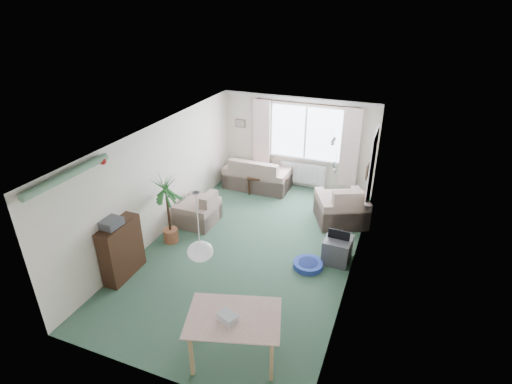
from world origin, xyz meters
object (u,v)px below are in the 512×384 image
(coffee_table, at_px, (267,183))
(pet_bed, at_px, (308,265))
(armchair_left, at_px, (197,207))
(tv_cube, at_px, (337,250))
(sofa, at_px, (258,173))
(armchair_corner, at_px, (342,203))
(houseplant, at_px, (168,209))
(dining_table, at_px, (235,338))
(bookshelf, at_px, (122,250))

(coffee_table, distance_m, pet_bed, 3.35)
(armchair_left, bearing_deg, tv_cube, 85.15)
(armchair_left, bearing_deg, sofa, 165.43)
(armchair_corner, height_order, tv_cube, armchair_corner)
(coffee_table, xyz_separation_m, pet_bed, (1.84, -2.80, -0.17))
(tv_cube, bearing_deg, houseplant, -167.29)
(sofa, relative_size, armchair_left, 1.97)
(armchair_corner, distance_m, pet_bed, 2.00)
(dining_table, bearing_deg, armchair_corner, 81.26)
(coffee_table, relative_size, dining_table, 0.87)
(armchair_corner, xyz_separation_m, bookshelf, (-3.32, -3.38, 0.07))
(dining_table, bearing_deg, tv_cube, 72.43)
(coffee_table, bearing_deg, pet_bed, -56.63)
(houseplant, xyz_separation_m, tv_cube, (3.35, 0.60, -0.52))
(sofa, relative_size, houseplant, 1.10)
(dining_table, relative_size, pet_bed, 2.07)
(armchair_corner, height_order, bookshelf, bookshelf)
(armchair_left, distance_m, bookshelf, 2.18)
(bookshelf, distance_m, tv_cube, 4.01)
(tv_cube, bearing_deg, bookshelf, -149.75)
(armchair_left, xyz_separation_m, coffee_table, (0.90, 2.09, -0.15))
(sofa, height_order, coffee_table, sofa)
(dining_table, bearing_deg, houseplant, 137.84)
(tv_cube, bearing_deg, armchair_left, 177.42)
(sofa, bearing_deg, pet_bed, 126.59)
(coffee_table, bearing_deg, dining_table, -74.87)
(coffee_table, xyz_separation_m, dining_table, (1.41, -5.20, 0.13))
(sofa, bearing_deg, armchair_corner, 157.96)
(sofa, height_order, dining_table, sofa)
(sofa, bearing_deg, houseplant, 76.75)
(armchair_corner, relative_size, houseplant, 0.68)
(dining_table, xyz_separation_m, tv_cube, (0.89, 2.82, -0.12))
(dining_table, bearing_deg, coffee_table, 105.13)
(coffee_table, relative_size, bookshelf, 0.94)
(tv_cube, height_order, pet_bed, tv_cube)
(houseplant, bearing_deg, armchair_corner, 34.19)
(armchair_corner, height_order, dining_table, armchair_corner)
(pet_bed, bearing_deg, dining_table, -100.28)
(armchair_left, bearing_deg, bookshelf, -8.67)
(dining_table, bearing_deg, armchair_left, 126.55)
(houseplant, distance_m, pet_bed, 2.98)
(coffee_table, relative_size, pet_bed, 1.81)
(coffee_table, height_order, dining_table, dining_table)
(sofa, relative_size, coffee_table, 1.65)
(sofa, bearing_deg, armchair_left, 75.25)
(armchair_corner, bearing_deg, pet_bed, 57.75)
(sofa, distance_m, armchair_left, 2.29)
(armchair_left, height_order, bookshelf, bookshelf)
(bookshelf, bearing_deg, sofa, 76.95)
(armchair_left, xyz_separation_m, bookshelf, (-0.34, -2.14, 0.16))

